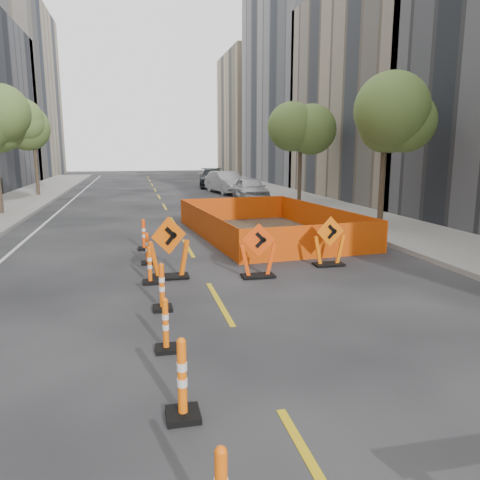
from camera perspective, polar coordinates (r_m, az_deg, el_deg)
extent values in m
plane|color=black|center=(6.96, 3.66, -17.94)|extent=(140.00, 140.00, 0.00)
cube|color=gray|center=(21.08, 18.05, 1.51)|extent=(4.00, 90.00, 0.15)
cube|color=gray|center=(35.25, 20.25, 16.30)|extent=(12.00, 16.00, 14.00)
cube|color=gray|center=(50.14, 9.77, 18.49)|extent=(12.00, 18.00, 20.00)
cube|color=tan|center=(67.26, 3.51, 14.97)|extent=(12.00, 14.00, 16.00)
cylinder|color=#382B1E|center=(36.48, -23.51, 7.32)|extent=(0.24, 0.24, 3.15)
sphere|color=#597532|center=(36.46, -23.87, 11.98)|extent=(2.80, 2.80, 2.80)
cylinder|color=#382B1E|center=(20.60, 16.86, 5.58)|extent=(0.24, 0.24, 3.15)
sphere|color=#597532|center=(20.55, 17.34, 13.85)|extent=(2.80, 2.80, 2.80)
cylinder|color=#382B1E|center=(29.68, 7.27, 7.49)|extent=(0.24, 0.24, 3.15)
sphere|color=#597532|center=(29.65, 7.42, 13.24)|extent=(2.80, 2.80, 2.80)
imported|color=silver|center=(31.12, 1.26, 6.27)|extent=(1.92, 4.60, 1.56)
imported|color=#AFB0B5|center=(36.28, -1.70, 7.04)|extent=(2.67, 5.33, 1.68)
imported|color=black|center=(42.15, -3.38, 7.57)|extent=(3.06, 5.94, 1.65)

